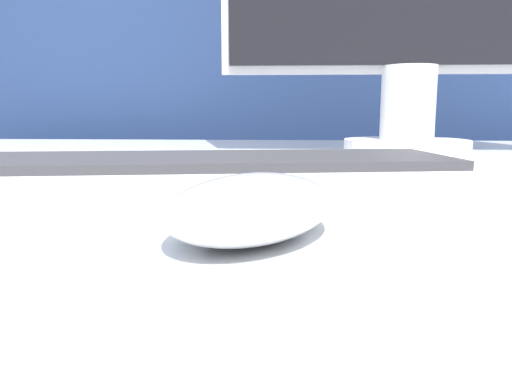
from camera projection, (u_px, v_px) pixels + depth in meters
name	position (u px, v px, depth m)	size (l,w,h in m)	color
partition_panel	(305.00, 172.00, 1.20)	(5.00, 0.03, 1.24)	navy
computer_mouse_near	(252.00, 206.00, 0.25)	(0.12, 0.14, 0.03)	silver
keyboard	(211.00, 170.00, 0.45)	(0.46, 0.21, 0.02)	white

